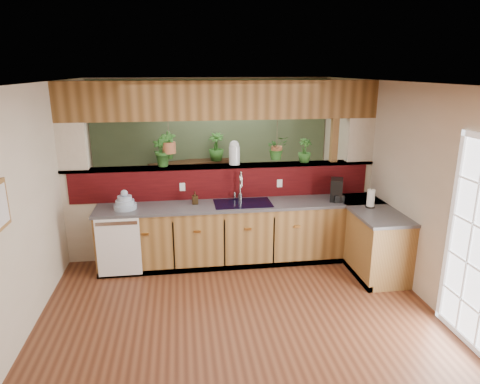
{
  "coord_description": "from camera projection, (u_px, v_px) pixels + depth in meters",
  "views": [
    {
      "loc": [
        -0.6,
        -4.81,
        2.76
      ],
      "look_at": [
        0.17,
        0.7,
        1.15
      ],
      "focal_mm": 32.0,
      "sensor_mm": 36.0,
      "label": 1
    }
  ],
  "objects": [
    {
      "name": "paper_towel",
      "position": [
        371.0,
        199.0,
        5.92
      ],
      "size": [
        0.13,
        0.13,
        0.27
      ],
      "color": "black",
      "rests_on": "countertop"
    },
    {
      "name": "shelf_plant_a",
      "position": [
        159.0,
        150.0,
        8.02
      ],
      "size": [
        0.25,
        0.19,
        0.45
      ],
      "primitive_type": "imported",
      "rotation": [
        0.0,
        0.0,
        -0.12
      ],
      "color": "#24551D",
      "rests_on": "shelving_console"
    },
    {
      "name": "french_door",
      "position": [
        480.0,
        249.0,
        4.19
      ],
      "size": [
        0.06,
        1.02,
        2.16
      ],
      "primitive_type": "cube",
      "color": "white",
      "rests_on": "ground"
    },
    {
      "name": "wall_back",
      "position": [
        212.0,
        146.0,
        8.39
      ],
      "size": [
        4.6,
        0.02,
        2.6
      ],
      "primitive_type": "cube",
      "color": "beige",
      "rests_on": "ground"
    },
    {
      "name": "pass_through_ledge",
      "position": [
        222.0,
        166.0,
        6.32
      ],
      "size": [
        4.6,
        0.21,
        0.04
      ],
      "primitive_type": "cube",
      "color": "brown",
      "rests_on": "ground"
    },
    {
      "name": "navy_sink",
      "position": [
        243.0,
        208.0,
        6.15
      ],
      "size": [
        0.82,
        0.5,
        0.18
      ],
      "color": "black",
      "rests_on": "countertop"
    },
    {
      "name": "ceiling",
      "position": [
        234.0,
        84.0,
        4.7
      ],
      "size": [
        4.6,
        7.0,
        0.01
      ],
      "primitive_type": "cube",
      "color": "brown",
      "rests_on": "ground"
    },
    {
      "name": "floor_plant",
      "position": [
        291.0,
        213.0,
        7.43
      ],
      "size": [
        0.72,
        0.66,
        0.68
      ],
      "primitive_type": "imported",
      "rotation": [
        0.0,
        0.0,
        -0.23
      ],
      "color": "#24551D",
      "rests_on": "ground"
    },
    {
      "name": "soap_dispenser",
      "position": [
        195.0,
        198.0,
        6.07
      ],
      "size": [
        0.09,
        0.09,
        0.18
      ],
      "primitive_type": "imported",
      "rotation": [
        0.0,
        0.0,
        0.09
      ],
      "color": "#352513",
      "rests_on": "countertop"
    },
    {
      "name": "wall_left",
      "position": [
        29.0,
        205.0,
        4.75
      ],
      "size": [
        0.02,
        7.0,
        2.6
      ],
      "primitive_type": "cube",
      "color": "beige",
      "rests_on": "ground"
    },
    {
      "name": "dishwasher",
      "position": [
        119.0,
        247.0,
        5.72
      ],
      "size": [
        0.58,
        0.03,
        0.82
      ],
      "color": "white",
      "rests_on": "ground"
    },
    {
      "name": "framed_print",
      "position": [
        0.0,
        205.0,
        3.92
      ],
      "size": [
        0.04,
        0.35,
        0.45
      ],
      "color": "brown",
      "rests_on": "wall_left"
    },
    {
      "name": "ledge_plant_right",
      "position": [
        305.0,
        151.0,
        6.43
      ],
      "size": [
        0.23,
        0.23,
        0.36
      ],
      "primitive_type": "imported",
      "rotation": [
        0.0,
        0.0,
        0.13
      ],
      "color": "#24551D",
      "rests_on": "pass_through_ledge"
    },
    {
      "name": "pass_through_partition",
      "position": [
        225.0,
        178.0,
        6.37
      ],
      "size": [
        4.6,
        0.21,
        2.6
      ],
      "color": "beige",
      "rests_on": "ground"
    },
    {
      "name": "hanging_plant_a",
      "position": [
        169.0,
        136.0,
        6.09
      ],
      "size": [
        0.24,
        0.19,
        0.52
      ],
      "color": "brown",
      "rests_on": "header_beam"
    },
    {
      "name": "shelf_plant_b",
      "position": [
        216.0,
        147.0,
        8.15
      ],
      "size": [
        0.37,
        0.37,
        0.53
      ],
      "primitive_type": "imported",
      "rotation": [
        0.0,
        0.0,
        -0.28
      ],
      "color": "#24551D",
      "rests_on": "shelving_console"
    },
    {
      "name": "faucet",
      "position": [
        240.0,
        185.0,
        6.21
      ],
      "size": [
        0.19,
        0.19,
        0.44
      ],
      "color": "#B7B7B2",
      "rests_on": "countertop"
    },
    {
      "name": "sage_backwall",
      "position": [
        212.0,
        146.0,
        8.37
      ],
      "size": [
        4.55,
        0.02,
        2.55
      ],
      "primitive_type": "cube",
      "color": "#4A5E40",
      "rests_on": "ground"
    },
    {
      "name": "shelving_console",
      "position": [
        194.0,
        189.0,
        8.32
      ],
      "size": [
        1.71,
        1.07,
        1.11
      ],
      "primitive_type": "cube",
      "rotation": [
        0.0,
        0.0,
        0.41
      ],
      "color": "black",
      "rests_on": "ground"
    },
    {
      "name": "wall_right",
      "position": [
        415.0,
        189.0,
        5.37
      ],
      "size": [
        0.02,
        7.0,
        2.6
      ],
      "primitive_type": "cube",
      "color": "beige",
      "rests_on": "ground"
    },
    {
      "name": "glass_jar",
      "position": [
        234.0,
        153.0,
        6.29
      ],
      "size": [
        0.16,
        0.16,
        0.36
      ],
      "color": "silver",
      "rests_on": "pass_through_ledge"
    },
    {
      "name": "header_beam",
      "position": [
        222.0,
        100.0,
        6.06
      ],
      "size": [
        4.6,
        0.15,
        0.55
      ],
      "primitive_type": "cube",
      "color": "brown",
      "rests_on": "ground"
    },
    {
      "name": "dish_stack",
      "position": [
        125.0,
        203.0,
        5.86
      ],
      "size": [
        0.31,
        0.31,
        0.27
      ],
      "color": "#9AADC7",
      "rests_on": "countertop"
    },
    {
      "name": "ground",
      "position": [
        234.0,
        295.0,
        5.42
      ],
      "size": [
        4.6,
        7.0,
        0.01
      ],
      "primitive_type": "cube",
      "color": "#582E1B",
      "rests_on": "ground"
    },
    {
      "name": "countertop",
      "position": [
        284.0,
        233.0,
        6.23
      ],
      "size": [
        4.14,
        1.52,
        0.9
      ],
      "color": "brown",
      "rests_on": "ground"
    },
    {
      "name": "hanging_plant_b",
      "position": [
        277.0,
        138.0,
        6.32
      ],
      "size": [
        0.38,
        0.35,
        0.54
      ],
      "color": "brown",
      "rests_on": "header_beam"
    },
    {
      "name": "ledge_plant_left",
      "position": [
        164.0,
        150.0,
        6.14
      ],
      "size": [
        0.3,
        0.26,
        0.48
      ],
      "primitive_type": "imported",
      "rotation": [
        0.0,
        0.0,
        -0.21
      ],
      "color": "#24551D",
      "rests_on": "pass_through_ledge"
    },
    {
      "name": "coffee_maker",
      "position": [
        337.0,
        191.0,
        6.22
      ],
      "size": [
        0.17,
        0.29,
        0.32
      ],
      "rotation": [
        0.0,
        0.0,
        -0.37
      ],
      "color": "black",
      "rests_on": "countertop"
    }
  ]
}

